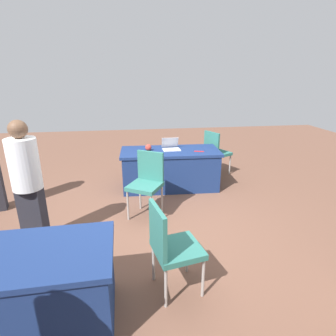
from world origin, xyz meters
TOP-DOWN VIEW (x-y plane):
  - ground_plane at (0.00, 0.00)m, footprint 14.40×14.40m
  - table_foreground at (-0.42, -1.46)m, footprint 1.84×0.87m
  - table_mid_left at (1.32, 1.40)m, footprint 1.68×0.84m
  - chair_near_front at (-1.47, -1.99)m, footprint 0.59×0.59m
  - chair_tucked_left at (0.08, -0.43)m, footprint 0.60×0.60m
  - chair_tucked_right at (-0.03, 1.16)m, footprint 0.52×0.52m
  - person_presenter at (1.53, 0.15)m, footprint 0.39×0.39m
  - laptop_silver at (-0.44, -1.52)m, footprint 0.33×0.31m
  - yarn_ball at (-0.02, -1.50)m, footprint 0.12×0.12m
  - scissors_red at (-0.93, -1.29)m, footprint 0.18×0.08m

SIDE VIEW (x-z plane):
  - ground_plane at x=0.00m, z-range 0.00..0.00m
  - table_foreground at x=-0.42m, z-range 0.00..0.73m
  - table_mid_left at x=1.32m, z-range 0.00..0.73m
  - chair_tucked_right at x=-0.03m, z-range 0.06..1.01m
  - chair_near_front at x=-1.47m, z-range 0.06..1.01m
  - chair_tucked_left at x=0.08m, z-range 0.08..1.06m
  - scissors_red at x=-0.93m, z-range 0.73..0.73m
  - laptop_silver at x=-0.44m, z-range 0.66..0.87m
  - yarn_ball at x=-0.02m, z-range 0.73..0.84m
  - person_presenter at x=1.53m, z-range 0.09..1.68m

